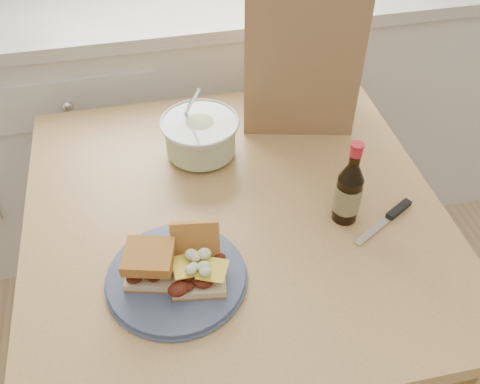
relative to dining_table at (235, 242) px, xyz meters
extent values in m
cube|color=white|center=(0.11, 0.88, -0.22)|extent=(2.40, 0.60, 0.90)
cube|color=tan|center=(0.00, 0.00, 0.09)|extent=(0.95, 0.95, 0.04)
cube|color=tan|center=(-0.42, 0.42, -0.30)|extent=(0.06, 0.06, 0.75)
cube|color=tan|center=(0.42, 0.42, -0.30)|extent=(0.06, 0.06, 0.75)
cylinder|color=#455370|center=(-0.16, -0.17, 0.12)|extent=(0.28, 0.28, 0.02)
cube|color=beige|center=(-0.20, -0.16, 0.14)|extent=(0.11, 0.11, 0.02)
cube|color=yellow|center=(-0.20, -0.16, 0.17)|extent=(0.07, 0.07, 0.00)
cube|color=#B56930|center=(-0.20, -0.16, 0.19)|extent=(0.11, 0.11, 0.03)
cube|color=beige|center=(-0.11, -0.19, 0.14)|extent=(0.12, 0.11, 0.02)
cube|color=yellow|center=(-0.11, -0.19, 0.18)|extent=(0.07, 0.07, 0.00)
cube|color=#B56930|center=(-0.11, -0.13, 0.17)|extent=(0.11, 0.08, 0.09)
cone|color=silver|center=(-0.04, 0.21, 0.17)|extent=(0.19, 0.19, 0.10)
cylinder|color=beige|center=(-0.04, 0.21, 0.16)|extent=(0.17, 0.17, 0.06)
torus|color=silver|center=(-0.04, 0.21, 0.21)|extent=(0.20, 0.20, 0.01)
cylinder|color=silver|center=(-0.06, 0.24, 0.25)|extent=(0.05, 0.07, 0.13)
cylinder|color=black|center=(0.24, -0.08, 0.17)|extent=(0.06, 0.06, 0.12)
cone|color=black|center=(0.24, -0.08, 0.25)|extent=(0.06, 0.06, 0.04)
cylinder|color=black|center=(0.24, -0.08, 0.29)|extent=(0.02, 0.02, 0.05)
cylinder|color=red|center=(0.24, -0.08, 0.31)|extent=(0.03, 0.03, 0.02)
cylinder|color=#B0202D|center=(0.24, -0.08, 0.32)|extent=(0.03, 0.03, 0.01)
cylinder|color=#323B1D|center=(0.24, -0.08, 0.18)|extent=(0.06, 0.06, 0.07)
cube|color=silver|center=(0.29, -0.13, 0.12)|extent=(0.12, 0.08, 0.00)
cube|color=black|center=(0.36, -0.09, 0.12)|extent=(0.07, 0.05, 0.01)
cube|color=#986F49|center=(0.24, 0.33, 0.30)|extent=(0.32, 0.25, 0.37)
camera|label=1|loc=(-0.17, -0.84, 0.99)|focal=40.00mm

